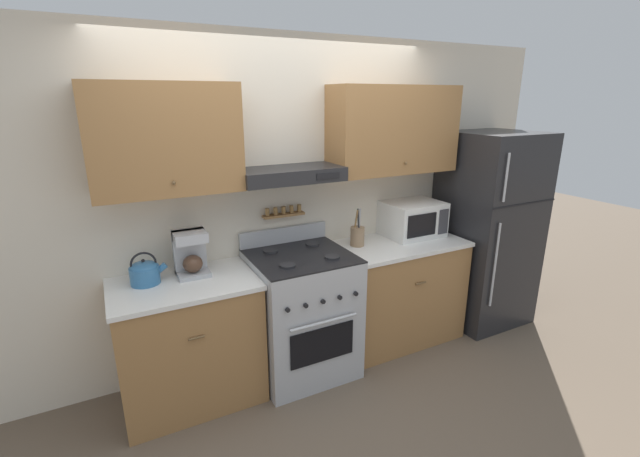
{
  "coord_description": "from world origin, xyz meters",
  "views": [
    {
      "loc": [
        -1.24,
        -2.43,
        2.09
      ],
      "look_at": [
        0.15,
        0.26,
        1.16
      ],
      "focal_mm": 24.0,
      "sensor_mm": 36.0,
      "label": 1
    }
  ],
  "objects": [
    {
      "name": "ground_plane",
      "position": [
        0.0,
        0.0,
        0.0
      ],
      "size": [
        16.0,
        16.0,
        0.0
      ],
      "primitive_type": "plane",
      "color": "brown"
    },
    {
      "name": "wall_back",
      "position": [
        0.04,
        0.61,
        1.45
      ],
      "size": [
        5.2,
        0.46,
        2.55
      ],
      "color": "beige",
      "rests_on": "ground_plane"
    },
    {
      "name": "counter_left",
      "position": [
        -0.85,
        0.33,
        0.45
      ],
      "size": [
        0.95,
        0.64,
        0.91
      ],
      "color": "olive",
      "rests_on": "ground_plane"
    },
    {
      "name": "counter_right",
      "position": [
        0.94,
        0.33,
        0.45
      ],
      "size": [
        1.14,
        0.64,
        0.91
      ],
      "color": "olive",
      "rests_on": "ground_plane"
    },
    {
      "name": "stove_range",
      "position": [
        0.0,
        0.28,
        0.49
      ],
      "size": [
        0.74,
        0.73,
        1.1
      ],
      "color": "#ADAFB5",
      "rests_on": "ground_plane"
    },
    {
      "name": "refrigerator",
      "position": [
        1.93,
        0.26,
        0.9
      ],
      "size": [
        0.77,
        0.75,
        1.8
      ],
      "color": "#232326",
      "rests_on": "ground_plane"
    },
    {
      "name": "tea_kettle",
      "position": [
        -1.07,
        0.42,
        0.99
      ],
      "size": [
        0.24,
        0.19,
        0.22
      ],
      "color": "teal",
      "rests_on": "counter_left"
    },
    {
      "name": "coffee_maker",
      "position": [
        -0.76,
        0.44,
        1.06
      ],
      "size": [
        0.21,
        0.21,
        0.32
      ],
      "color": "#ADAFB5",
      "rests_on": "counter_left"
    },
    {
      "name": "microwave",
      "position": [
        1.17,
        0.43,
        1.06
      ],
      "size": [
        0.5,
        0.4,
        0.3
      ],
      "color": "white",
      "rests_on": "counter_right"
    },
    {
      "name": "utensil_crock",
      "position": [
        0.58,
        0.42,
        0.99
      ],
      "size": [
        0.12,
        0.12,
        0.31
      ],
      "color": "#8E7051",
      "rests_on": "counter_right"
    }
  ]
}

